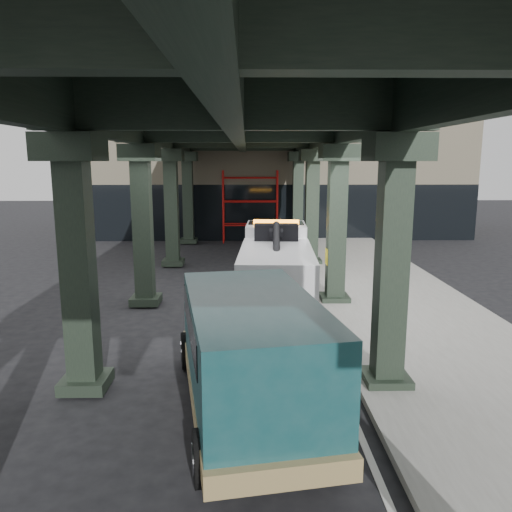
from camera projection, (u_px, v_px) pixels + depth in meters
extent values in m
plane|color=black|center=(254.00, 325.00, 13.94)|extent=(90.00, 90.00, 0.00)
cube|color=gray|center=(393.00, 302.00, 15.97)|extent=(5.00, 40.00, 0.15)
cube|color=silver|center=(306.00, 304.00, 15.94)|extent=(0.12, 38.00, 0.01)
cube|color=black|center=(391.00, 267.00, 9.59)|extent=(0.55, 0.55, 5.00)
cube|color=black|center=(398.00, 147.00, 9.17)|extent=(1.10, 1.10, 0.50)
cube|color=black|center=(386.00, 380.00, 10.03)|extent=(0.90, 0.90, 0.24)
cube|color=black|center=(336.00, 227.00, 15.49)|extent=(0.55, 0.55, 5.00)
cube|color=black|center=(339.00, 153.00, 15.06)|extent=(1.10, 1.10, 0.50)
cube|color=black|center=(334.00, 299.00, 15.92)|extent=(0.90, 0.90, 0.24)
cube|color=black|center=(312.00, 209.00, 21.38)|extent=(0.55, 0.55, 5.00)
cube|color=black|center=(313.00, 155.00, 20.96)|extent=(1.10, 1.10, 0.50)
cube|color=black|center=(311.00, 262.00, 21.81)|extent=(0.90, 0.90, 0.24)
cube|color=black|center=(298.00, 198.00, 27.27)|extent=(0.55, 0.55, 5.00)
cube|color=black|center=(298.00, 156.00, 26.85)|extent=(1.10, 1.10, 0.50)
cube|color=black|center=(297.00, 240.00, 27.71)|extent=(0.90, 0.90, 0.24)
cube|color=black|center=(78.00, 268.00, 9.49)|extent=(0.55, 0.55, 5.00)
cube|color=black|center=(70.00, 147.00, 9.07)|extent=(1.10, 1.10, 0.50)
cube|color=black|center=(86.00, 382.00, 9.92)|extent=(0.90, 0.90, 0.24)
cube|color=black|center=(143.00, 227.00, 15.38)|extent=(0.55, 0.55, 5.00)
cube|color=black|center=(140.00, 153.00, 14.96)|extent=(1.10, 1.10, 0.50)
cube|color=black|center=(146.00, 300.00, 15.81)|extent=(0.90, 0.90, 0.24)
cube|color=black|center=(172.00, 209.00, 21.27)|extent=(0.55, 0.55, 5.00)
cube|color=black|center=(170.00, 155.00, 20.85)|extent=(1.10, 1.10, 0.50)
cube|color=black|center=(173.00, 262.00, 21.71)|extent=(0.90, 0.90, 0.24)
cube|color=black|center=(188.00, 198.00, 27.17)|extent=(0.55, 0.55, 5.00)
cube|color=black|center=(187.00, 156.00, 26.74)|extent=(1.10, 1.10, 0.50)
cube|color=black|center=(189.00, 240.00, 27.60)|extent=(0.90, 0.90, 0.24)
cube|color=black|center=(340.00, 126.00, 14.91)|extent=(0.35, 32.00, 1.10)
cube|color=black|center=(138.00, 125.00, 14.81)|extent=(0.35, 32.00, 1.10)
cube|color=black|center=(239.00, 125.00, 14.86)|extent=(0.35, 32.00, 1.10)
cube|color=black|center=(239.00, 101.00, 14.73)|extent=(7.40, 32.00, 0.30)
cube|color=#C6B793|center=(280.00, 169.00, 32.87)|extent=(22.00, 10.00, 8.00)
cylinder|color=red|center=(224.00, 206.00, 28.18)|extent=(0.08, 0.08, 4.00)
cylinder|color=red|center=(223.00, 207.00, 27.39)|extent=(0.08, 0.08, 4.00)
cylinder|color=red|center=(277.00, 206.00, 28.23)|extent=(0.08, 0.08, 4.00)
cylinder|color=red|center=(278.00, 207.00, 27.44)|extent=(0.08, 0.08, 4.00)
cylinder|color=red|center=(250.00, 224.00, 28.39)|extent=(3.00, 0.08, 0.08)
cylinder|color=red|center=(250.00, 201.00, 28.15)|extent=(3.00, 0.08, 0.08)
cylinder|color=red|center=(250.00, 178.00, 27.90)|extent=(3.00, 0.08, 0.08)
cube|color=black|center=(276.00, 281.00, 16.29)|extent=(1.28, 6.90, 0.23)
cube|color=white|center=(276.00, 246.00, 18.44)|extent=(2.26, 2.31, 1.65)
cube|color=white|center=(276.00, 253.00, 19.47)|extent=(2.18, 0.75, 0.82)
cube|color=black|center=(276.00, 233.00, 18.58)|extent=(2.07, 1.29, 0.78)
cube|color=white|center=(276.00, 270.00, 15.15)|extent=(2.43, 4.68, 1.28)
cube|color=orange|center=(276.00, 222.00, 18.09)|extent=(1.66, 0.34, 0.15)
cube|color=black|center=(276.00, 232.00, 16.77)|extent=(1.49, 0.63, 0.55)
cylinder|color=black|center=(276.00, 247.00, 15.20)|extent=(0.39, 3.21, 1.23)
cube|color=black|center=(276.00, 324.00, 13.03)|extent=(0.34, 1.29, 0.16)
cube|color=black|center=(277.00, 334.00, 12.41)|extent=(1.47, 0.31, 0.16)
cylinder|color=black|center=(249.00, 268.00, 18.91)|extent=(0.37, 1.02, 1.01)
cylinder|color=silver|center=(249.00, 268.00, 18.91)|extent=(0.39, 0.57, 0.55)
cylinder|color=black|center=(302.00, 269.00, 18.84)|extent=(0.37, 1.02, 1.01)
cylinder|color=silver|center=(302.00, 269.00, 18.84)|extent=(0.39, 0.57, 0.55)
cylinder|color=black|center=(245.00, 288.00, 15.95)|extent=(0.37, 1.02, 1.01)
cylinder|color=silver|center=(245.00, 288.00, 15.95)|extent=(0.39, 0.57, 0.55)
cylinder|color=black|center=(308.00, 289.00, 15.88)|extent=(0.37, 1.02, 1.01)
cylinder|color=silver|center=(308.00, 289.00, 15.88)|extent=(0.39, 0.57, 0.55)
cylinder|color=black|center=(242.00, 298.00, 14.78)|extent=(0.37, 1.02, 1.01)
cylinder|color=silver|center=(242.00, 298.00, 14.78)|extent=(0.39, 0.57, 0.55)
cylinder|color=black|center=(310.00, 299.00, 14.71)|extent=(0.37, 1.02, 1.01)
cylinder|color=silver|center=(310.00, 299.00, 14.71)|extent=(0.39, 0.57, 0.55)
cube|color=#123D41|center=(231.00, 325.00, 11.06)|extent=(2.15, 1.39, 0.88)
cube|color=#123D41|center=(253.00, 353.00, 8.41)|extent=(2.75, 4.66, 1.90)
cube|color=#967E4C|center=(249.00, 386.00, 8.93)|extent=(2.97, 5.72, 0.34)
cube|color=black|center=(233.00, 296.00, 10.54)|extent=(1.94, 0.73, 0.81)
cube|color=black|center=(250.00, 320.00, 8.60)|extent=(2.63, 3.80, 0.54)
cube|color=silver|center=(228.00, 334.00, 11.63)|extent=(1.94, 0.44, 0.29)
cylinder|color=black|center=(188.00, 351.00, 10.94)|extent=(0.41, 0.85, 0.82)
cylinder|color=silver|center=(188.00, 351.00, 10.94)|extent=(0.38, 0.50, 0.45)
cylinder|color=black|center=(274.00, 345.00, 11.29)|extent=(0.41, 0.85, 0.82)
cylinder|color=silver|center=(274.00, 345.00, 11.29)|extent=(0.38, 0.50, 0.45)
cylinder|color=black|center=(203.00, 458.00, 6.99)|extent=(0.41, 0.85, 0.82)
cylinder|color=silver|center=(203.00, 458.00, 6.99)|extent=(0.38, 0.50, 0.45)
cylinder|color=black|center=(335.00, 443.00, 7.35)|extent=(0.41, 0.85, 0.82)
cylinder|color=silver|center=(335.00, 443.00, 7.35)|extent=(0.38, 0.50, 0.45)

